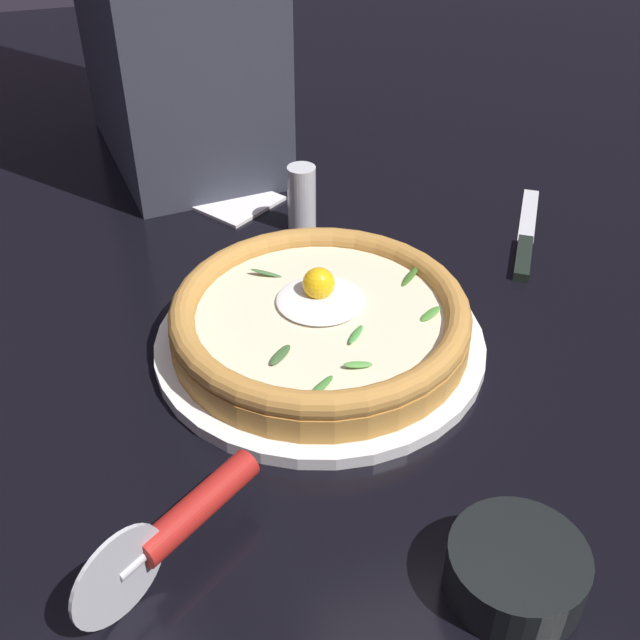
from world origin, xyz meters
TOP-DOWN VIEW (x-y plane):
  - ground_plane at (0.00, 0.00)m, footprint 2.40×2.40m
  - pizza_plate at (-0.03, 0.02)m, footprint 0.30×0.30m
  - pizza at (-0.03, 0.02)m, footprint 0.27×0.27m
  - side_bowl at (-0.08, 0.30)m, footprint 0.09×0.09m
  - pizza_cutter at (0.13, 0.22)m, footprint 0.13×0.10m
  - table_knife at (-0.30, -0.08)m, footprint 0.12×0.19m
  - folded_napkin at (0.01, -0.29)m, footprint 0.15×0.17m
  - pepper_shaker at (-0.07, -0.19)m, footprint 0.03×0.03m

SIDE VIEW (x-z plane):
  - ground_plane at x=0.00m, z-range -0.03..0.00m
  - table_knife at x=-0.30m, z-range 0.00..0.01m
  - folded_napkin at x=0.01m, z-range 0.00..0.01m
  - pizza_plate at x=-0.03m, z-range 0.00..0.01m
  - side_bowl at x=-0.08m, z-range 0.00..0.04m
  - pizza at x=-0.03m, z-range 0.00..0.06m
  - pizza_cutter at x=0.13m, z-range 0.00..0.07m
  - pepper_shaker at x=-0.07m, z-range 0.00..0.08m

